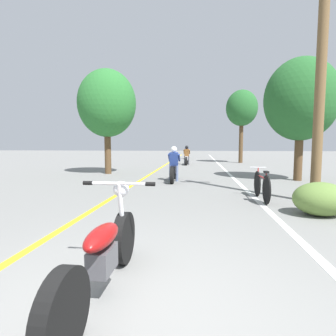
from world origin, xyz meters
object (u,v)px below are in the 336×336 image
at_px(utility_pole, 321,61).
at_px(motorcycle_rider_mid, 187,157).
at_px(bicycle_parked, 262,185).
at_px(motorcycle_rider_far, 187,154).
at_px(motorcycle_rider_lead, 174,168).
at_px(motorcycle_foreground, 104,253).
at_px(roadside_tree_right_far, 242,109).
at_px(roadside_tree_left, 107,104).
at_px(roadside_tree_right_near, 301,100).

xyz_separation_m(utility_pole, motorcycle_rider_mid, (-3.79, 12.31, -2.96)).
distance_m(utility_pole, bicycle_parked, 3.36).
bearing_deg(motorcycle_rider_far, motorcycle_rider_lead, -89.35).
distance_m(motorcycle_foreground, motorcycle_rider_mid, 16.88).
distance_m(roadside_tree_right_far, motorcycle_rider_mid, 6.16).
relative_size(roadside_tree_left, motorcycle_rider_lead, 2.47).
height_order(roadside_tree_left, bicycle_parked, roadside_tree_left).
height_order(motorcycle_foreground, motorcycle_rider_lead, motorcycle_rider_lead).
xyz_separation_m(motorcycle_foreground, bicycle_parked, (2.60, 4.76, -0.03)).
relative_size(motorcycle_rider_lead, bicycle_parked, 1.21).
bearing_deg(motorcycle_rider_lead, roadside_tree_right_near, 8.42).
relative_size(utility_pole, roadside_tree_right_far, 1.17).
height_order(roadside_tree_right_near, roadside_tree_right_far, roadside_tree_right_far).
distance_m(roadside_tree_right_far, roadside_tree_left, 11.94).
bearing_deg(motorcycle_rider_lead, roadside_tree_left, 147.00).
distance_m(roadside_tree_left, motorcycle_rider_far, 15.09).
distance_m(roadside_tree_right_far, motorcycle_rider_far, 8.12).
bearing_deg(roadside_tree_right_near, roadside_tree_right_far, 93.59).
relative_size(roadside_tree_right_near, motorcycle_foreground, 2.32).
bearing_deg(motorcycle_rider_mid, utility_pole, -72.87).
relative_size(utility_pole, motorcycle_rider_lead, 3.24).
height_order(motorcycle_rider_lead, motorcycle_rider_mid, motorcycle_rider_lead).
height_order(roadside_tree_left, motorcycle_rider_lead, roadside_tree_left).
height_order(utility_pole, motorcycle_foreground, utility_pole).
bearing_deg(motorcycle_foreground, motorcycle_rider_mid, 89.74).
bearing_deg(motorcycle_rider_far, bicycle_parked, -81.90).
bearing_deg(motorcycle_foreground, utility_pole, 49.75).
relative_size(motorcycle_rider_lead, motorcycle_rider_mid, 1.01).
relative_size(roadside_tree_right_near, motorcycle_rider_far, 2.48).
height_order(roadside_tree_right_far, motorcycle_foreground, roadside_tree_right_far).
bearing_deg(motorcycle_rider_far, roadside_tree_right_far, -50.41).
height_order(utility_pole, motorcycle_rider_far, utility_pole).
height_order(motorcycle_rider_mid, motorcycle_rider_far, motorcycle_rider_mid).
xyz_separation_m(roadside_tree_right_near, bicycle_parked, (-2.38, -4.06, -2.87)).
height_order(roadside_tree_right_near, motorcycle_foreground, roadside_tree_right_near).
bearing_deg(roadside_tree_left, motorcycle_rider_far, 76.84).
bearing_deg(roadside_tree_right_far, bicycle_parked, -96.78).
height_order(motorcycle_rider_far, bicycle_parked, motorcycle_rider_far).
height_order(roadside_tree_right_near, motorcycle_rider_lead, roadside_tree_right_near).
bearing_deg(motorcycle_foreground, motorcycle_rider_lead, 90.42).
height_order(motorcycle_rider_lead, bicycle_parked, motorcycle_rider_lead).
relative_size(motorcycle_foreground, bicycle_parked, 1.22).
relative_size(roadside_tree_left, motorcycle_rider_far, 2.60).
bearing_deg(motorcycle_rider_lead, motorcycle_rider_mid, 89.12).
relative_size(utility_pole, roadside_tree_right_near, 1.38).
relative_size(roadside_tree_left, motorcycle_rider_mid, 2.48).
relative_size(roadside_tree_right_near, roadside_tree_left, 0.95).
relative_size(roadside_tree_right_near, motorcycle_rider_lead, 2.35).
bearing_deg(roadside_tree_right_far, utility_pole, -91.77).
relative_size(roadside_tree_right_far, motorcycle_foreground, 2.74).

